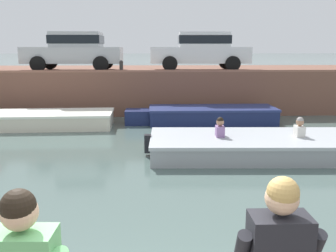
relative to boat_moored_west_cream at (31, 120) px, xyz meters
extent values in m
plane|color=#4C605B|center=(3.96, -4.07, -0.26)|extent=(400.00, 400.00, 0.00)
cube|color=brown|center=(3.96, 4.87, 0.61)|extent=(60.00, 6.00, 1.73)
cube|color=#925F4C|center=(3.96, 1.99, 1.51)|extent=(60.00, 0.24, 0.08)
cube|color=silver|center=(0.25, 0.01, -0.04)|extent=(4.96, 1.81, 0.44)
cube|color=white|center=(0.25, 0.01, 0.22)|extent=(5.02, 1.87, 0.08)
cube|color=brown|center=(0.61, 0.02, 0.12)|extent=(0.28, 1.51, 0.06)
cube|color=navy|center=(6.21, 0.49, -0.01)|extent=(4.40, 1.51, 0.50)
cube|color=navy|center=(3.58, 0.50, -0.01)|extent=(0.88, 0.83, 0.50)
cube|color=navy|center=(6.21, 0.49, 0.28)|extent=(4.46, 1.57, 0.08)
cube|color=brown|center=(6.54, 0.49, 0.18)|extent=(0.24, 1.35, 0.06)
cube|color=#93999E|center=(6.88, -3.63, -0.06)|extent=(5.69, 2.33, 0.40)
cube|color=#B1B7BD|center=(6.88, -3.63, 0.19)|extent=(5.75, 2.39, 0.08)
cube|color=brown|center=(6.46, -3.62, 0.09)|extent=(0.31, 1.92, 0.06)
cube|color=black|center=(3.97, -3.52, 0.04)|extent=(0.17, 0.21, 0.45)
cube|color=silver|center=(7.72, -3.67, 0.27)|extent=(0.21, 0.33, 0.44)
sphere|color=#A37556|center=(7.72, -3.67, 0.59)|extent=(0.19, 0.19, 0.19)
sphere|color=gray|center=(7.72, -3.67, 0.63)|extent=(0.17, 0.17, 0.17)
cube|color=#8C669E|center=(5.76, -3.59, 0.27)|extent=(0.21, 0.33, 0.44)
sphere|color=#A37556|center=(5.76, -3.59, 0.59)|extent=(0.19, 0.19, 0.19)
sphere|color=black|center=(5.76, -3.59, 0.63)|extent=(0.17, 0.17, 0.17)
cube|color=#B7BABC|center=(0.88, 3.23, 2.09)|extent=(3.92, 1.72, 0.64)
cube|color=#B7BABC|center=(1.03, 3.22, 2.71)|extent=(1.97, 1.50, 0.60)
cube|color=black|center=(1.03, 3.22, 2.71)|extent=(2.04, 1.54, 0.33)
cylinder|color=black|center=(-0.34, 2.36, 1.77)|extent=(0.60, 0.18, 0.60)
cylinder|color=black|center=(-0.33, 4.10, 1.77)|extent=(0.60, 0.18, 0.60)
cylinder|color=black|center=(2.09, 2.35, 1.77)|extent=(0.60, 0.18, 0.60)
cylinder|color=black|center=(2.09, 4.09, 1.77)|extent=(0.60, 0.18, 0.60)
cube|color=white|center=(6.07, 3.23, 2.09)|extent=(4.07, 1.86, 0.64)
cube|color=white|center=(6.23, 3.22, 2.71)|extent=(2.06, 1.58, 0.60)
cube|color=black|center=(6.23, 3.22, 2.71)|extent=(2.14, 1.62, 0.33)
cylinder|color=black|center=(4.79, 2.39, 1.77)|extent=(0.61, 0.20, 0.60)
cylinder|color=black|center=(4.86, 4.15, 1.77)|extent=(0.61, 0.20, 0.60)
cylinder|color=black|center=(7.28, 2.30, 1.77)|extent=(0.61, 0.20, 0.60)
cylinder|color=black|center=(7.34, 4.06, 1.77)|extent=(0.61, 0.20, 0.60)
cylinder|color=#2D2B28|center=(2.90, 2.12, 1.64)|extent=(0.14, 0.14, 0.35)
sphere|color=#2D2B28|center=(2.90, 2.12, 1.84)|extent=(0.15, 0.15, 0.15)
sphere|color=tan|center=(3.39, -10.64, 1.50)|extent=(0.20, 0.20, 0.20)
sphere|color=black|center=(3.39, -10.65, 1.54)|extent=(0.19, 0.19, 0.19)
sphere|color=tan|center=(4.86, -10.51, 1.50)|extent=(0.20, 0.20, 0.20)
sphere|color=tan|center=(4.86, -10.52, 1.54)|extent=(0.19, 0.19, 0.19)
camera|label=1|loc=(4.10, -12.53, 2.36)|focal=40.00mm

